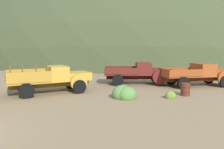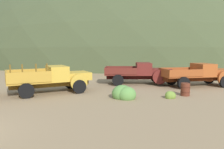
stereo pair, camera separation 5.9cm
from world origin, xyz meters
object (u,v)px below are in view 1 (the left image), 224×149
Objects in this scene: truck_faded_yellow at (56,78)px; truck_oxblood at (142,73)px; oil_drum_spare at (185,89)px; truck_oxide_orange at (202,74)px.

truck_faded_yellow is 1.00× the size of truck_oxblood.
truck_faded_yellow reaches higher than oil_drum_spare.
truck_oxide_orange reaches higher than oil_drum_spare.
oil_drum_spare is at bearing -135.52° from truck_oxide_orange.
truck_oxblood is 7.10× the size of oil_drum_spare.
truck_oxide_orange is 7.01× the size of oil_drum_spare.
truck_oxblood is at bearing 2.49° from truck_faded_yellow.
oil_drum_spare is at bearing -34.29° from truck_faded_yellow.
truck_oxblood reaches higher than oil_drum_spare.
truck_oxide_orange is (4.58, -1.95, -0.01)m from truck_oxblood.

